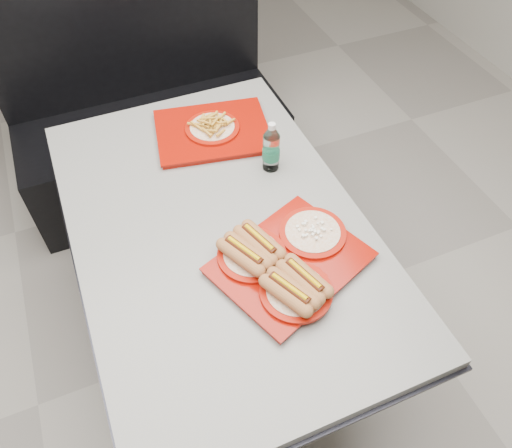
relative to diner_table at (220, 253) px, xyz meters
name	(u,v)px	position (x,y,z in m)	size (l,w,h in m)	color
ground	(228,335)	(0.00, 0.00, -0.58)	(6.00, 6.00, 0.00)	gray
diner_table	(220,253)	(0.00, 0.00, 0.00)	(0.92, 1.42, 0.75)	black
booth_bench	(148,116)	(0.00, 1.09, -0.18)	(1.30, 0.57, 1.35)	black
tray_near	(285,261)	(0.12, -0.25, 0.20)	(0.52, 0.46, 0.09)	#900D03
tray_far	(212,129)	(0.13, 0.42, 0.19)	(0.47, 0.40, 0.08)	#900D03
water_bottle	(271,149)	(0.26, 0.17, 0.25)	(0.06, 0.06, 0.19)	silver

